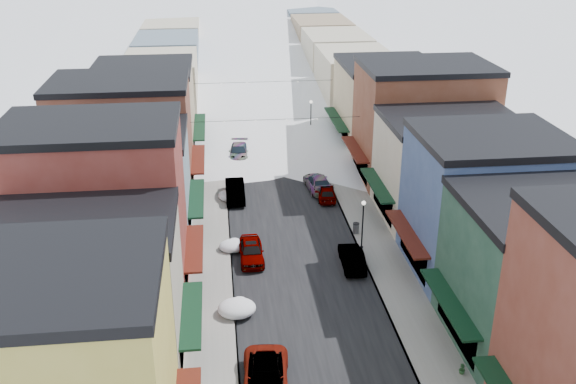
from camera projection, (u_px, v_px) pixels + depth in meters
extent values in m
cube|color=black|center=(262.00, 120.00, 82.26)|extent=(10.00, 160.00, 0.01)
cube|color=gray|center=(210.00, 121.00, 81.55)|extent=(3.20, 160.00, 0.15)
cube|color=gray|center=(312.00, 118.00, 82.92)|extent=(3.20, 160.00, 0.15)
cube|color=slate|center=(222.00, 121.00, 81.71)|extent=(0.10, 160.00, 0.15)
cube|color=slate|center=(301.00, 118.00, 82.76)|extent=(0.10, 160.00, 0.15)
cube|color=black|center=(32.00, 275.00, 25.41)|extent=(10.20, 8.70, 0.50)
cube|color=#B4A991|center=(89.00, 301.00, 35.85)|extent=(10.00, 8.00, 9.00)
cube|color=black|center=(78.00, 225.00, 33.95)|extent=(10.20, 8.20, 0.50)
cube|color=black|center=(191.00, 314.00, 36.95)|extent=(1.20, 6.80, 0.15)
cube|color=maroon|center=(99.00, 216.00, 42.48)|extent=(11.00, 8.00, 12.00)
cube|color=black|center=(87.00, 125.00, 39.98)|extent=(11.20, 8.20, 0.50)
cube|color=#4D160D|center=(194.00, 248.00, 44.23)|extent=(1.20, 6.80, 0.15)
cube|color=#7890A0|center=(125.00, 189.00, 50.97)|extent=(10.00, 9.00, 8.50)
cube|color=black|center=(119.00, 135.00, 49.17)|extent=(10.20, 9.20, 0.50)
cube|color=black|center=(196.00, 198.00, 51.97)|extent=(1.20, 7.65, 0.15)
cube|color=brown|center=(124.00, 141.00, 58.66)|extent=(12.00, 9.00, 10.50)
cube|color=black|center=(118.00, 82.00, 56.46)|extent=(12.20, 9.20, 0.50)
cube|color=#4D160D|center=(198.00, 159.00, 60.17)|extent=(1.20, 7.65, 0.15)
cube|color=tan|center=(146.00, 115.00, 68.07)|extent=(10.00, 11.00, 9.50)
cube|color=black|center=(141.00, 68.00, 66.07)|extent=(10.20, 11.20, 0.50)
cube|color=black|center=(199.00, 127.00, 69.27)|extent=(1.20, 9.35, 0.15)
cube|color=#204434|center=(542.00, 278.00, 38.12)|extent=(10.00, 9.00, 9.00)
cube|color=black|center=(556.00, 205.00, 36.22)|extent=(10.20, 9.20, 0.50)
cube|color=black|center=(449.00, 302.00, 38.06)|extent=(1.20, 7.65, 0.15)
cube|color=#3A5183|center=(484.00, 207.00, 46.12)|extent=(10.00, 9.00, 10.00)
cube|color=black|center=(494.00, 138.00, 44.02)|extent=(10.20, 9.20, 0.50)
cube|color=#4D160D|center=(407.00, 233.00, 46.26)|extent=(1.20, 7.65, 0.15)
cube|color=beige|center=(447.00, 170.00, 54.67)|extent=(11.00, 9.00, 8.50)
cube|color=black|center=(453.00, 120.00, 52.86)|extent=(11.20, 9.20, 0.50)
cube|color=black|center=(377.00, 185.00, 54.45)|extent=(1.20, 7.65, 0.15)
cube|color=brown|center=(422.00, 124.00, 62.41)|extent=(12.00, 9.00, 11.00)
cube|color=black|center=(427.00, 66.00, 60.11)|extent=(12.20, 9.20, 0.50)
cube|color=#4D160D|center=(355.00, 149.00, 62.65)|extent=(1.20, 7.65, 0.15)
cube|color=tan|center=(386.00, 106.00, 71.81)|extent=(10.00, 11.00, 9.00)
cube|color=black|center=(388.00, 64.00, 69.91)|extent=(10.20, 11.20, 0.50)
cube|color=black|center=(336.00, 119.00, 71.76)|extent=(1.20, 9.35, 0.15)
cube|color=gray|center=(162.00, 88.00, 81.19)|extent=(9.00, 13.00, 8.00)
cube|color=gray|center=(355.00, 83.00, 83.78)|extent=(9.00, 13.00, 8.00)
cube|color=gray|center=(168.00, 64.00, 93.94)|extent=(9.00, 13.00, 8.00)
cube|color=gray|center=(336.00, 60.00, 96.53)|extent=(9.00, 13.00, 8.00)
cube|color=gray|center=(173.00, 46.00, 106.69)|extent=(9.00, 13.00, 8.00)
cube|color=gray|center=(321.00, 43.00, 109.28)|extent=(9.00, 13.00, 8.00)
cube|color=gray|center=(177.00, 32.00, 119.44)|extent=(9.00, 13.00, 8.00)
cube|color=gray|center=(309.00, 30.00, 122.02)|extent=(9.00, 13.00, 8.00)
cylinder|color=black|center=(276.00, 119.00, 61.57)|extent=(16.40, 0.04, 0.04)
cylinder|color=black|center=(264.00, 82.00, 75.23)|extent=(16.40, 0.04, 0.04)
imported|color=silver|center=(266.00, 379.00, 35.47)|extent=(3.01, 5.73, 1.54)
imported|color=#93969A|center=(251.00, 251.00, 48.87)|extent=(1.85, 4.53, 1.54)
imported|color=black|center=(235.00, 191.00, 59.31)|extent=(1.75, 4.96, 1.63)
imported|color=gray|center=(239.00, 152.00, 69.15)|extent=(2.56, 5.38, 1.51)
imported|color=black|center=(352.00, 258.00, 47.98)|extent=(1.71, 4.49, 1.46)
imported|color=gray|center=(326.00, 192.00, 59.35)|extent=(1.96, 4.17, 1.38)
imported|color=black|center=(318.00, 182.00, 61.31)|extent=(2.47, 5.28, 1.49)
imported|color=#92959A|center=(247.00, 116.00, 81.51)|extent=(1.96, 4.38, 1.46)
imported|color=silver|center=(261.00, 86.00, 95.35)|extent=(2.92, 5.23, 1.38)
cylinder|color=#545658|center=(356.00, 228.00, 52.77)|extent=(0.49, 0.49, 0.85)
cylinder|color=black|center=(356.00, 224.00, 52.60)|extent=(0.53, 0.53, 0.06)
cylinder|color=black|center=(361.00, 247.00, 50.61)|extent=(0.28, 0.28, 0.09)
cylinder|color=black|center=(362.00, 226.00, 49.88)|extent=(0.11, 0.11, 3.74)
sphere|color=white|center=(364.00, 203.00, 49.08)|extent=(0.34, 0.34, 0.34)
cylinder|color=black|center=(311.00, 136.00, 75.62)|extent=(0.31, 0.31, 0.10)
cylinder|color=black|center=(311.00, 120.00, 74.82)|extent=(0.12, 0.12, 4.09)
sphere|color=white|center=(311.00, 102.00, 73.94)|extent=(0.37, 0.37, 0.37)
imported|color=#245027|center=(462.00, 369.00, 36.68)|extent=(0.48, 0.48, 0.63)
ellipsoid|color=white|center=(237.00, 308.00, 42.18)|extent=(2.54, 2.15, 1.07)
ellipsoid|color=white|center=(239.00, 301.00, 43.40)|extent=(1.08, 0.98, 0.54)
ellipsoid|color=white|center=(232.00, 246.00, 50.28)|extent=(2.09, 1.77, 0.88)
ellipsoid|color=white|center=(234.00, 241.00, 51.48)|extent=(0.89, 0.80, 0.45)
ellipsoid|color=white|center=(232.00, 195.00, 59.09)|extent=(2.43, 2.05, 1.03)
ellipsoid|color=white|center=(233.00, 193.00, 60.31)|extent=(1.04, 0.93, 0.52)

